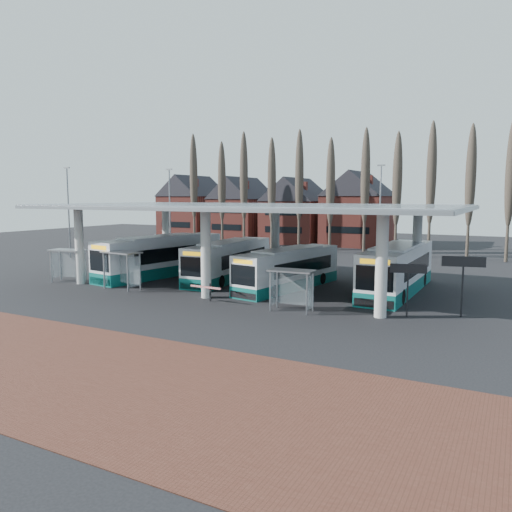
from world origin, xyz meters
The scene contains 18 objects.
ground centered at (0.00, 0.00, 0.00)m, with size 140.00×140.00×0.00m, color black.
brick_strip centered at (0.00, -12.00, 0.01)m, with size 70.00×10.00×0.03m, color #593023.
station_canopy centered at (0.00, 8.00, 5.68)m, with size 32.00×16.00×6.34m.
poplar_row centered at (0.00, 33.00, 8.78)m, with size 45.10×1.10×14.50m.
townhouse_row centered at (-15.75, 44.00, 5.94)m, with size 36.80×10.30×12.25m.
lamp_post_a centered at (-18.00, 22.00, 5.34)m, with size 0.80×0.16×10.17m.
lamp_post_b centered at (6.00, 26.00, 5.34)m, with size 0.80×0.16×10.17m.
lamp_post_d centered at (-26.00, 14.00, 5.34)m, with size 0.80×0.16×10.17m.
bus_0 centered at (-8.77, 8.72, 1.67)m, with size 4.70×13.03×3.54m.
bus_1 centered at (-2.58, 9.98, 1.53)m, with size 3.28×11.82×3.25m.
bus_2 centered at (3.58, 8.42, 1.44)m, with size 4.14×11.26×3.06m.
bus_3 centered at (11.21, 10.66, 1.64)m, with size 2.83×12.57×3.48m.
shelter_0 centered at (-13.46, 2.71, 1.94)m, with size 3.06×1.85×2.67m.
shelter_1 centered at (-7.38, 2.40, 2.07)m, with size 3.22×1.88×2.84m.
shelter_2 centered at (6.83, 1.66, 1.85)m, with size 2.80×1.49×2.55m.
info_sign_0 centered at (13.34, 3.36, 2.59)m, with size 2.04×0.59×3.08m.
info_sign_1 centered at (16.13, 4.79, 2.96)m, with size 2.34×0.68×3.53m.
barrier centered at (0.88, 1.24, 0.93)m, with size 2.40×0.70×1.20m.
Camera 1 is at (18.82, -25.80, 6.96)m, focal length 35.00 mm.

